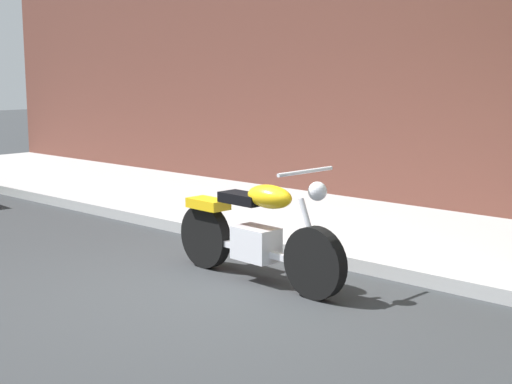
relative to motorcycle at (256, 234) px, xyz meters
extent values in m
plane|color=#303335|center=(0.00, -0.49, -0.47)|extent=(60.00, 60.00, 0.00)
cube|color=#AAAAAA|center=(0.00, 2.41, -0.40)|extent=(21.33, 2.99, 0.14)
cylinder|color=black|center=(0.75, -0.05, -0.14)|extent=(0.66, 0.15, 0.66)
cylinder|color=black|center=(-0.74, 0.04, -0.14)|extent=(0.66, 0.15, 0.66)
cube|color=silver|center=(0.00, 0.00, -0.09)|extent=(0.45, 0.30, 0.32)
cube|color=silver|center=(0.00, 0.00, -0.16)|extent=(1.34, 0.15, 0.06)
ellipsoid|color=yellow|center=(0.18, -0.02, 0.38)|extent=(0.53, 0.29, 0.22)
cube|color=black|center=(-0.18, 0.01, 0.32)|extent=(0.49, 0.27, 0.10)
cube|color=yellow|center=(-0.69, 0.03, 0.20)|extent=(0.45, 0.26, 0.10)
cylinder|color=silver|center=(0.69, -0.04, 0.14)|extent=(0.27, 0.07, 0.58)
cylinder|color=silver|center=(0.63, -0.04, 0.66)|extent=(0.08, 0.70, 0.04)
sphere|color=silver|center=(0.77, -0.05, 0.50)|extent=(0.17, 0.17, 0.17)
cylinder|color=silver|center=(-0.24, 0.17, -0.19)|extent=(0.80, 0.13, 0.09)
camera|label=1|loc=(4.63, -5.09, 1.55)|focal=51.72mm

